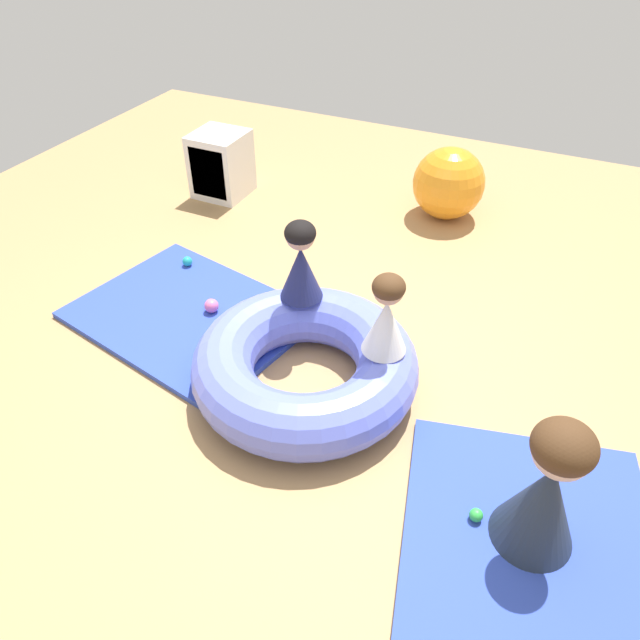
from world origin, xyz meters
TOP-DOWN VIEW (x-y plane):
  - ground_plane at (0.00, 0.00)m, footprint 8.00×8.00m
  - gym_mat_near_right at (-1.04, 0.13)m, footprint 1.67×1.39m
  - gym_mat_far_right at (1.33, -0.58)m, footprint 1.38×1.42m
  - inflatable_cushion at (-0.04, -0.13)m, footprint 1.29×1.29m
  - child_in_white at (0.38, 0.00)m, footprint 0.35×0.35m
  - child_in_navy at (-0.25, 0.25)m, footprint 0.36×0.36m
  - adult_seated at (1.33, -0.58)m, footprint 0.53×0.53m
  - play_ball_pink at (-0.90, 0.21)m, footprint 0.10×0.10m
  - play_ball_teal at (-1.38, 0.60)m, footprint 0.07×0.07m
  - play_ball_green at (1.08, -0.61)m, footprint 0.06×0.06m
  - play_ball_orange at (-0.59, 0.04)m, footprint 0.08×0.08m
  - play_ball_red at (-0.71, -0.05)m, footprint 0.10×0.10m
  - exercise_ball_large at (0.12, 2.24)m, footprint 0.59×0.59m
  - storage_cube at (-1.81, 1.76)m, footprint 0.44×0.44m

SIDE VIEW (x-z plane):
  - ground_plane at x=0.00m, z-range 0.00..0.00m
  - gym_mat_near_right at x=-1.04m, z-range 0.00..0.04m
  - gym_mat_far_right at x=1.33m, z-range 0.00..0.04m
  - play_ball_green at x=1.08m, z-range 0.04..0.10m
  - play_ball_teal at x=-1.38m, z-range 0.04..0.11m
  - play_ball_orange at x=-0.59m, z-range 0.04..0.12m
  - play_ball_pink at x=-0.90m, z-range 0.04..0.14m
  - play_ball_red at x=-0.71m, z-range 0.04..0.14m
  - inflatable_cushion at x=-0.04m, z-range 0.00..0.35m
  - storage_cube at x=-1.81m, z-range 0.00..0.56m
  - exercise_ball_large at x=0.12m, z-range 0.00..0.59m
  - adult_seated at x=1.33m, z-range 0.03..0.76m
  - child_in_white at x=0.38m, z-range 0.35..0.83m
  - child_in_navy at x=-0.25m, z-range 0.35..0.85m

